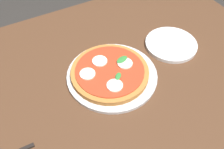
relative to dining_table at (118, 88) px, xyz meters
name	(u,v)px	position (x,y,z in m)	size (l,w,h in m)	color
dining_table	(118,88)	(0.00, 0.00, 0.00)	(1.23, 0.90, 0.72)	#4C301E
serving_tray	(112,75)	(-0.04, -0.01, 0.11)	(0.31, 0.31, 0.01)	silver
pizza	(110,72)	(-0.04, -0.01, 0.13)	(0.27, 0.27, 0.03)	#B27033
plate_white	(171,44)	(0.24, 0.01, 0.11)	(0.20, 0.20, 0.01)	white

